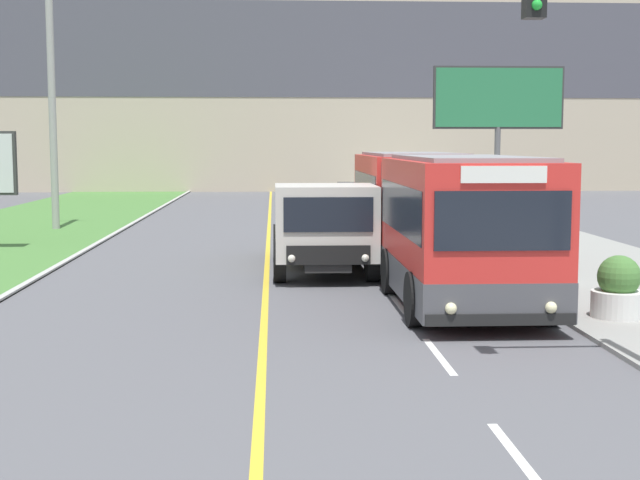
# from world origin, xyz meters

# --- Properties ---
(apartment_block_background) EXTENTS (80.00, 8.04, 18.42)m
(apartment_block_background) POSITION_xyz_m (0.00, 64.23, 9.21)
(apartment_block_background) COLOR #BCAD93
(apartment_block_background) RESTS_ON ground_plane
(city_bus) EXTENTS (2.74, 12.82, 3.05)m
(city_bus) POSITION_xyz_m (3.96, 19.67, 1.55)
(city_bus) COLOR red
(city_bus) RESTS_ON ground_plane
(dump_truck) EXTENTS (2.51, 6.88, 2.31)m
(dump_truck) POSITION_xyz_m (1.43, 21.17, 1.16)
(dump_truck) COLOR black
(dump_truck) RESTS_ON ground_plane
(car_distant) EXTENTS (1.80, 4.30, 1.45)m
(car_distant) POSITION_xyz_m (4.04, 40.82, 0.69)
(car_distant) COLOR silver
(car_distant) RESTS_ON ground_plane
(utility_pole_far) EXTENTS (1.80, 0.28, 11.02)m
(utility_pole_far) POSITION_xyz_m (-8.20, 33.55, 5.56)
(utility_pole_far) COLOR #9E9E99
(utility_pole_far) RESTS_ON ground_plane
(traffic_light_mast) EXTENTS (2.28, 0.32, 6.14)m
(traffic_light_mast) POSITION_xyz_m (5.08, 10.79, 3.90)
(traffic_light_mast) COLOR slate
(traffic_light_mast) RESTS_ON ground_plane
(billboard_large) EXTENTS (5.29, 0.24, 6.40)m
(billboard_large) POSITION_xyz_m (9.27, 34.77, 4.91)
(billboard_large) COLOR #59595B
(billboard_large) RESTS_ON ground_plane
(planter_round_near) EXTENTS (0.99, 0.99, 1.16)m
(planter_round_near) POSITION_xyz_m (6.58, 14.92, 0.59)
(planter_round_near) COLOR silver
(planter_round_near) RESTS_ON sidewalk_right
(planter_round_second) EXTENTS (1.07, 1.07, 1.20)m
(planter_round_second) POSITION_xyz_m (6.60, 19.34, 0.61)
(planter_round_second) COLOR silver
(planter_round_second) RESTS_ON sidewalk_right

